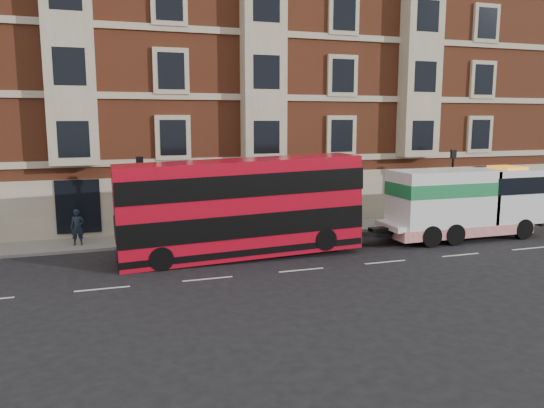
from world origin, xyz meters
The scene contains 8 objects.
ground centered at (0.00, 0.00, 0.00)m, with size 120.00×120.00×0.00m, color black.
sidewalk centered at (0.00, 7.50, 0.07)m, with size 90.00×3.00×0.15m, color slate.
victorian_terrace centered at (0.50, 15.00, 10.07)m, with size 45.00×12.00×20.40m.
lamp_post_west centered at (-6.00, 6.20, 2.68)m, with size 0.35×0.15×4.35m.
lamp_post_east centered at (12.00, 6.20, 2.68)m, with size 0.35×0.15×4.35m.
double_decker_bus centered at (-1.85, 2.92, 2.37)m, with size 11.07×2.54×4.48m.
tow_truck centered at (10.20, 2.92, 1.96)m, with size 8.86×2.62×3.69m.
pedestrian centered at (-9.03, 7.08, 1.04)m, with size 0.65×0.43×1.78m, color #17222E.
Camera 1 is at (-7.94, -20.10, 6.29)m, focal length 35.00 mm.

